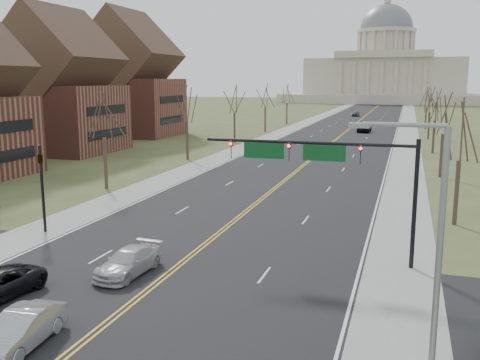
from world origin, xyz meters
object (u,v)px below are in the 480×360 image
Objects in this scene: car_sb_inner_second at (128,262)px; car_far_nb at (364,129)px; street_light at (430,252)px; car_sb_inner_lead at (21,330)px; signal_mast at (323,162)px; signal_left at (42,179)px; car_far_sb at (356,114)px.

car_far_nb reaches higher than car_sb_inner_second.
street_light is 15.42m from car_sb_inner_lead.
signal_mast is 2.02× the size of signal_left.
signal_left is (-18.95, 0.00, -2.05)m from signal_mast.
signal_mast is at bearing 50.58° from car_sb_inner_lead.
street_light reaches higher than signal_left.
signal_mast is at bearing 34.48° from car_sb_inner_second.
car_far_sb is at bearing 94.34° from car_sb_inner_second.
signal_left reaches higher than car_sb_inner_second.
car_far_sb is (-0.47, 141.17, -0.01)m from car_sb_inner_lead.
street_light is 141.64m from car_far_sb.
signal_left is 1.28× the size of car_sb_inner_second.
car_sb_inner_lead is at bearing -85.69° from car_far_sb.
car_sb_inner_second is at bearing -85.68° from car_far_sb.
street_light is at bearing 101.18° from car_far_nb.
car_far_nb is (5.70, 93.42, -0.04)m from car_sb_inner_lead.
signal_mast reaches higher than car_sb_inner_second.
street_light reaches higher than car_far_nb.
car_sb_inner_lead is 8.40m from car_sb_inner_second.
street_light is 93.54m from car_far_nb.
signal_mast reaches higher than car_sb_inner_lead.
street_light is at bearing -79.71° from car_far_sb.
car_far_nb is at bearing 79.18° from signal_left.
street_light is 2.16× the size of car_far_sb.
car_sb_inner_second is 1.12× the size of car_far_sb.
street_light is 2.05× the size of car_sb_inner_lead.
signal_mast is 12.07m from car_sb_inner_second.
car_far_sb is at bearing 85.94° from signal_left.
car_sb_inner_lead is 1.05× the size of car_far_sb.
car_far_nb is at bearing 90.30° from car_sb_inner_second.
car_far_nb is (5.69, 85.02, 0.01)m from car_sb_inner_second.
signal_left is 1.21× the size of car_far_nb.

